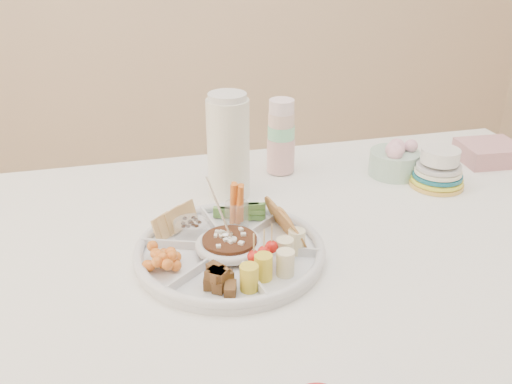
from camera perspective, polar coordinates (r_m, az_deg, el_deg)
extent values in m
cube|color=white|center=(1.49, 5.66, -16.71)|extent=(1.52, 1.02, 0.76)
cylinder|color=white|center=(1.16, -2.64, -5.64)|extent=(0.49, 0.49, 0.04)
cylinder|color=#4E1C0F|center=(1.16, -2.65, -5.32)|extent=(0.14, 0.14, 0.04)
cylinder|color=white|center=(1.52, 2.52, 5.63)|extent=(0.10, 0.10, 0.21)
cylinder|color=white|center=(1.37, -2.79, 4.68)|extent=(0.11, 0.11, 0.27)
cylinder|color=#99C4AD|center=(1.56, 13.70, 3.39)|extent=(0.17, 0.17, 0.10)
cube|color=#D19096|center=(1.74, 22.28, 3.67)|extent=(0.17, 0.15, 0.05)
cylinder|color=gold|center=(1.53, 17.76, 2.10)|extent=(0.16, 0.16, 0.09)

